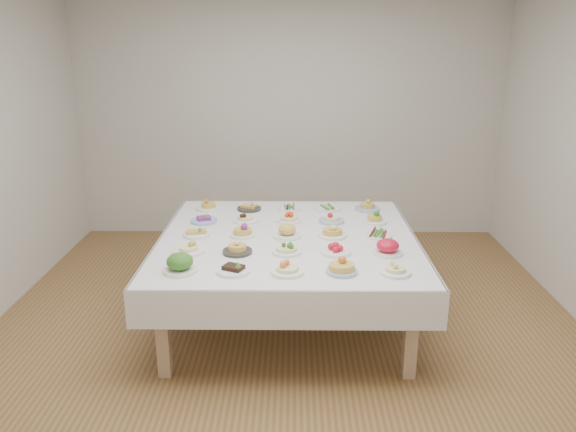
{
  "coord_description": "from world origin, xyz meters",
  "views": [
    {
      "loc": [
        0.05,
        -4.15,
        2.31
      ],
      "look_at": [
        0.01,
        0.37,
        0.88
      ],
      "focal_mm": 35.0,
      "sensor_mm": 36.0,
      "label": 1
    }
  ],
  "objects_px": {
    "dish_0": "(180,263)",
    "dish_24": "(368,205)",
    "display_table": "(288,244)",
    "dish_12": "(287,231)"
  },
  "relations": [
    {
      "from": "display_table",
      "to": "dish_12",
      "type": "xyz_separation_m",
      "value": [
        -0.01,
        -0.01,
        0.12
      ]
    },
    {
      "from": "display_table",
      "to": "dish_24",
      "type": "xyz_separation_m",
      "value": [
        0.75,
        0.76,
        0.12
      ]
    },
    {
      "from": "display_table",
      "to": "dish_0",
      "type": "xyz_separation_m",
      "value": [
        -0.75,
        -0.75,
        0.14
      ]
    },
    {
      "from": "display_table",
      "to": "dish_12",
      "type": "height_order",
      "value": "dish_12"
    },
    {
      "from": "dish_0",
      "to": "dish_24",
      "type": "relative_size",
      "value": 1.05
    },
    {
      "from": "dish_0",
      "to": "display_table",
      "type": "bearing_deg",
      "value": 44.96
    },
    {
      "from": "display_table",
      "to": "dish_24",
      "type": "distance_m",
      "value": 1.08
    },
    {
      "from": "display_table",
      "to": "dish_0",
      "type": "height_order",
      "value": "dish_0"
    },
    {
      "from": "dish_0",
      "to": "dish_12",
      "type": "bearing_deg",
      "value": 44.85
    },
    {
      "from": "dish_0",
      "to": "dish_24",
      "type": "distance_m",
      "value": 2.13
    }
  ]
}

